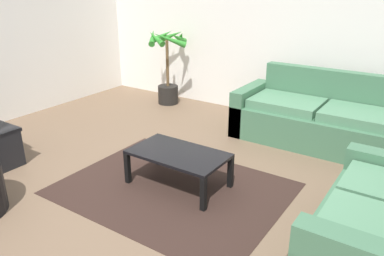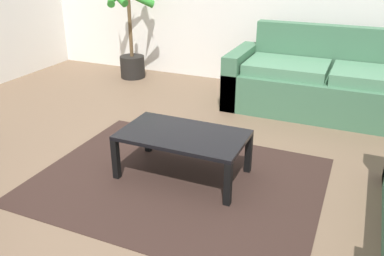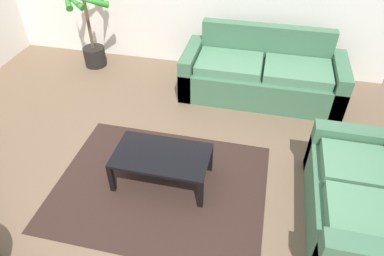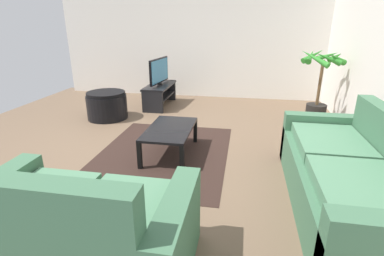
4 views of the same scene
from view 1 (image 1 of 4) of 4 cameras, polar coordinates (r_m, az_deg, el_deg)
The scene contains 6 objects.
ground_plane at distance 3.98m, azimuth -8.81°, elevation -9.23°, with size 6.60×6.60×0.00m, color brown.
wall_back at distance 6.00m, azimuth 10.63°, elevation 14.71°, with size 6.00×0.06×2.70m, color silver.
couch_main at distance 5.19m, azimuth 18.75°, elevation 1.00°, with size 2.19×0.90×0.90m.
coffee_table at distance 3.90m, azimuth -2.05°, elevation -4.24°, with size 0.98×0.56×0.37m.
area_rug at distance 3.98m, azimuth -2.84°, elevation -8.92°, with size 2.20×1.70×0.01m, color black.
potted_palm at distance 6.48m, azimuth -3.61°, elevation 8.75°, with size 0.78×0.77×1.26m.
Camera 1 is at (2.38, -2.47, 2.00)m, focal length 35.95 mm.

